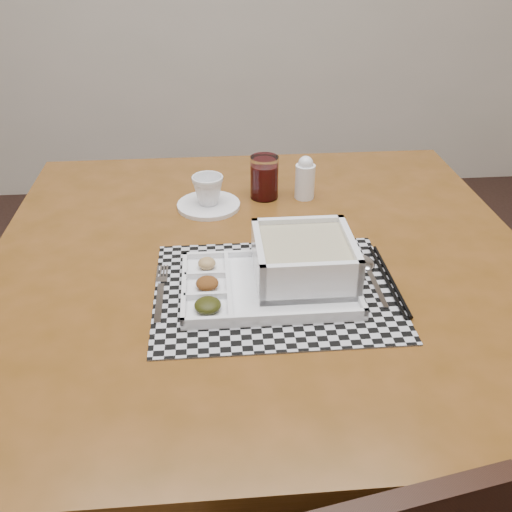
{
  "coord_description": "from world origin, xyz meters",
  "views": [
    {
      "loc": [
        0.41,
        -0.7,
        1.45
      ],
      "look_at": [
        0.49,
        0.22,
        0.89
      ],
      "focal_mm": 40.0,
      "sensor_mm": 36.0,
      "label": 1
    }
  ],
  "objects_px": {
    "serving_tray": "(293,267)",
    "juice_glass": "(264,179)",
    "cup": "(208,190)",
    "dining_table": "(263,290)",
    "creamer_bottle": "(305,178)"
  },
  "relations": [
    {
      "from": "serving_tray",
      "to": "creamer_bottle",
      "type": "distance_m",
      "value": 0.38
    },
    {
      "from": "dining_table",
      "to": "creamer_bottle",
      "type": "bearing_deg",
      "value": 64.34
    },
    {
      "from": "dining_table",
      "to": "juice_glass",
      "type": "relative_size",
      "value": 10.72
    },
    {
      "from": "dining_table",
      "to": "cup",
      "type": "relative_size",
      "value": 15.09
    },
    {
      "from": "creamer_bottle",
      "to": "dining_table",
      "type": "bearing_deg",
      "value": -115.66
    },
    {
      "from": "dining_table",
      "to": "creamer_bottle",
      "type": "xyz_separation_m",
      "value": [
        0.13,
        0.27,
        0.14
      ]
    },
    {
      "from": "dining_table",
      "to": "serving_tray",
      "type": "bearing_deg",
      "value": -67.51
    },
    {
      "from": "dining_table",
      "to": "juice_glass",
      "type": "distance_m",
      "value": 0.31
    },
    {
      "from": "serving_tray",
      "to": "juice_glass",
      "type": "xyz_separation_m",
      "value": [
        -0.01,
        0.39,
        0.01
      ]
    },
    {
      "from": "serving_tray",
      "to": "cup",
      "type": "relative_size",
      "value": 4.31
    },
    {
      "from": "cup",
      "to": "creamer_bottle",
      "type": "bearing_deg",
      "value": 30.11
    },
    {
      "from": "cup",
      "to": "dining_table",
      "type": "bearing_deg",
      "value": -43.29
    },
    {
      "from": "cup",
      "to": "juice_glass",
      "type": "bearing_deg",
      "value": 39.72
    },
    {
      "from": "juice_glass",
      "to": "creamer_bottle",
      "type": "height_order",
      "value": "creamer_bottle"
    },
    {
      "from": "dining_table",
      "to": "juice_glass",
      "type": "height_order",
      "value": "juice_glass"
    }
  ]
}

